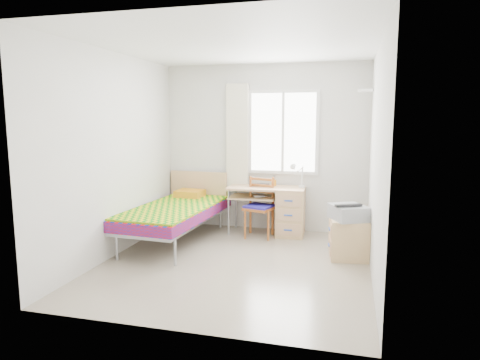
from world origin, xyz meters
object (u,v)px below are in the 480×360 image
Objects in this scene: bed at (177,211)px; desk at (286,209)px; chair at (260,203)px; cabinet at (349,239)px; printer at (348,212)px.

bed is 1.81× the size of desk.
cabinet is (1.30, -0.74, -0.25)m from chair.
chair is 1.74× the size of cabinet.
bed reaches higher than printer.
bed is 1.65m from desk.
cabinet is (0.93, -0.91, -0.14)m from desk.
bed is at bearing -138.32° from chair.
printer is (1.28, -0.75, 0.10)m from chair.
desk is at bearing 108.94° from printer.
bed is at bearing 148.76° from printer.
desk is 2.28× the size of cabinet.
chair is 1.59× the size of printer.
chair is at bearing 143.16° from cabinet.
desk is at bearing 29.03° from bed.
desk is 0.41m from chair.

